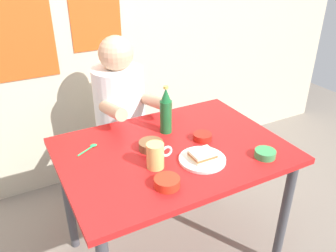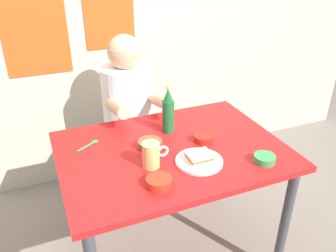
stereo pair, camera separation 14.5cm
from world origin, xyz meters
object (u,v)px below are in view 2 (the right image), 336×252
(plate_orange, at_px, (199,161))
(person_seated, at_px, (128,99))
(dining_table, at_px, (172,164))
(stool, at_px, (131,153))
(beer_mug, at_px, (151,155))
(beer_bottle, at_px, (168,112))
(sauce_bowl_chili, at_px, (159,182))
(sandwich, at_px, (199,157))

(plate_orange, bearing_deg, person_seated, 97.83)
(dining_table, bearing_deg, stool, 93.69)
(dining_table, height_order, stool, dining_table)
(dining_table, bearing_deg, person_seated, 93.75)
(beer_mug, relative_size, beer_bottle, 0.48)
(beer_bottle, bearing_deg, sauce_bowl_chili, -117.18)
(dining_table, distance_m, stool, 0.70)
(person_seated, relative_size, plate_orange, 3.27)
(plate_orange, bearing_deg, beer_mug, 164.73)
(dining_table, relative_size, person_seated, 1.53)
(stool, xyz_separation_m, sandwich, (0.11, -0.79, 0.42))
(dining_table, bearing_deg, beer_mug, -143.70)
(plate_orange, relative_size, beer_bottle, 0.84)
(sauce_bowl_chili, bearing_deg, stool, 81.86)
(beer_mug, bearing_deg, beer_bottle, 54.45)
(plate_orange, distance_m, beer_bottle, 0.35)
(plate_orange, height_order, beer_bottle, beer_bottle)
(stool, distance_m, sauce_bowl_chili, 0.99)
(beer_mug, bearing_deg, dining_table, 36.30)
(stool, relative_size, plate_orange, 2.05)
(sandwich, bearing_deg, stool, 97.72)
(stool, xyz_separation_m, plate_orange, (0.11, -0.79, 0.40))
(beer_mug, bearing_deg, stool, 81.93)
(stool, relative_size, person_seated, 0.63)
(stool, bearing_deg, plate_orange, -82.28)
(plate_orange, height_order, sauce_bowl_chili, sauce_bowl_chili)
(plate_orange, xyz_separation_m, sauce_bowl_chili, (-0.23, -0.09, 0.02))
(beer_mug, bearing_deg, person_seated, 81.80)
(beer_mug, distance_m, beer_bottle, 0.34)
(dining_table, distance_m, sauce_bowl_chili, 0.33)
(dining_table, xyz_separation_m, plate_orange, (0.07, -0.16, 0.10))
(dining_table, relative_size, stool, 2.44)
(stool, relative_size, sauce_bowl_chili, 4.09)
(person_seated, xyz_separation_m, sauce_bowl_chili, (-0.13, -0.87, -0.00))
(person_seated, distance_m, beer_bottle, 0.47)
(person_seated, relative_size, sauce_bowl_chili, 6.54)
(sandwich, relative_size, beer_mug, 0.87)
(person_seated, height_order, beer_mug, person_seated)
(dining_table, xyz_separation_m, beer_mug, (-0.15, -0.11, 0.15))
(dining_table, distance_m, plate_orange, 0.20)
(sandwich, bearing_deg, person_seated, 97.83)
(sandwich, xyz_separation_m, sauce_bowl_chili, (-0.23, -0.09, -0.01))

